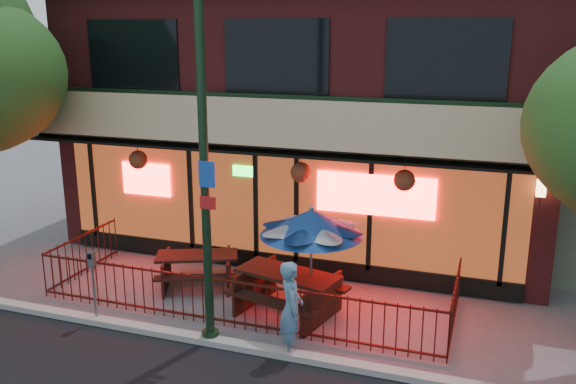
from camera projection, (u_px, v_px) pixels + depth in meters
name	position (u px, v px, depth m)	size (l,w,h in m)	color
ground	(220.00, 331.00, 11.62)	(80.00, 80.00, 0.00)	gray
curb	(208.00, 340.00, 11.14)	(80.00, 0.25, 0.12)	#999993
restaurant_building	(324.00, 83.00, 17.05)	(12.96, 9.49, 8.05)	maroon
patio_fence	(230.00, 290.00, 11.91)	(8.44, 2.62, 1.00)	#3E110D
street_light	(205.00, 175.00, 10.44)	(0.43, 0.32, 7.00)	black
picnic_table_left	(197.00, 265.00, 13.52)	(2.17, 1.95, 0.76)	black
picnic_table_right	(288.00, 286.00, 12.20)	(2.38, 2.02, 0.88)	black
patio_umbrella	(311.00, 222.00, 11.74)	(2.01, 2.01, 2.30)	gray
pedestrian	(291.00, 308.00, 10.58)	(0.63, 0.42, 1.74)	teal
parking_meter_near	(93.00, 275.00, 11.72)	(0.15, 0.13, 1.47)	gray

